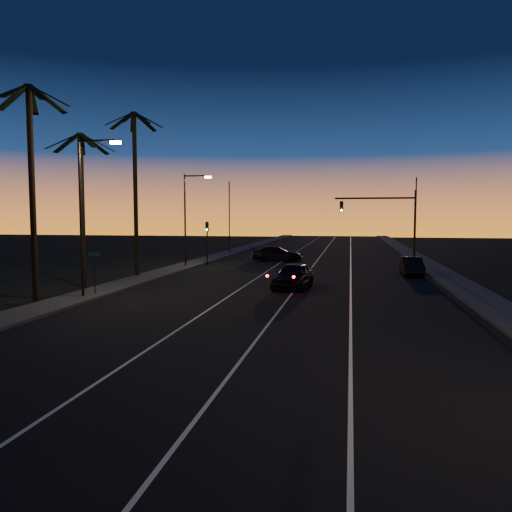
% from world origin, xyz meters
% --- Properties ---
extents(road, '(20.00, 170.00, 0.01)m').
position_xyz_m(road, '(0.00, 30.00, 0.01)').
color(road, black).
rests_on(road, ground).
extents(sidewalk_left, '(2.40, 170.00, 0.16)m').
position_xyz_m(sidewalk_left, '(-11.20, 30.00, 0.08)').
color(sidewalk_left, '#333331').
rests_on(sidewalk_left, ground).
extents(sidewalk_right, '(2.40, 170.00, 0.16)m').
position_xyz_m(sidewalk_right, '(11.20, 30.00, 0.08)').
color(sidewalk_right, '#333331').
rests_on(sidewalk_right, ground).
extents(lane_stripe_left, '(0.12, 160.00, 0.01)m').
position_xyz_m(lane_stripe_left, '(-3.00, 30.00, 0.02)').
color(lane_stripe_left, silver).
rests_on(lane_stripe_left, road).
extents(lane_stripe_mid, '(0.12, 160.00, 0.01)m').
position_xyz_m(lane_stripe_mid, '(0.50, 30.00, 0.02)').
color(lane_stripe_mid, silver).
rests_on(lane_stripe_mid, road).
extents(lane_stripe_right, '(0.12, 160.00, 0.01)m').
position_xyz_m(lane_stripe_right, '(4.00, 30.00, 0.02)').
color(lane_stripe_right, silver).
rests_on(lane_stripe_right, road).
extents(palm_near, '(4.25, 4.16, 11.53)m').
position_xyz_m(palm_near, '(-12.60, 18.00, 7.07)').
color(palm_near, black).
rests_on(palm_near, ground).
extents(palm_mid, '(4.25, 4.16, 10.03)m').
position_xyz_m(palm_mid, '(-13.20, 24.00, 6.25)').
color(palm_mid, black).
rests_on(palm_mid, ground).
extents(palm_far, '(4.25, 4.16, 12.53)m').
position_xyz_m(palm_far, '(-12.20, 30.00, 7.61)').
color(palm_far, black).
rests_on(palm_far, ground).
extents(streetlight_left_near, '(2.55, 0.26, 9.00)m').
position_xyz_m(streetlight_left_near, '(-10.70, 20.00, 5.32)').
color(streetlight_left_near, black).
rests_on(streetlight_left_near, ground).
extents(streetlight_left_far, '(2.55, 0.26, 8.50)m').
position_xyz_m(streetlight_left_far, '(-10.69, 38.00, 5.06)').
color(streetlight_left_far, black).
rests_on(streetlight_left_far, ground).
extents(street_sign, '(0.70, 0.06, 2.60)m').
position_xyz_m(street_sign, '(-10.80, 21.00, 1.66)').
color(street_sign, black).
rests_on(street_sign, ground).
extents(signal_mast, '(7.10, 0.41, 7.00)m').
position_xyz_m(signal_mast, '(7.14, 39.99, 4.78)').
color(signal_mast, black).
rests_on(signal_mast, ground).
extents(signal_post, '(0.28, 0.37, 4.20)m').
position_xyz_m(signal_post, '(-9.50, 39.98, 2.89)').
color(signal_post, black).
rests_on(signal_post, ground).
extents(far_pole_left, '(0.14, 0.14, 9.00)m').
position_xyz_m(far_pole_left, '(-11.00, 55.00, 4.50)').
color(far_pole_left, black).
rests_on(far_pole_left, ground).
extents(far_pole_right, '(0.14, 0.14, 9.00)m').
position_xyz_m(far_pole_right, '(11.00, 52.00, 4.50)').
color(far_pole_right, black).
rests_on(far_pole_right, ground).
extents(lead_car, '(2.68, 5.61, 1.65)m').
position_xyz_m(lead_car, '(0.29, 26.38, 0.84)').
color(lead_car, black).
rests_on(lead_car, road).
extents(right_car, '(1.58, 4.41, 1.45)m').
position_xyz_m(right_car, '(8.73, 35.02, 0.74)').
color(right_car, black).
rests_on(right_car, road).
extents(cross_car, '(5.69, 3.37, 1.55)m').
position_xyz_m(cross_car, '(-3.61, 45.51, 0.79)').
color(cross_car, black).
rests_on(cross_car, road).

